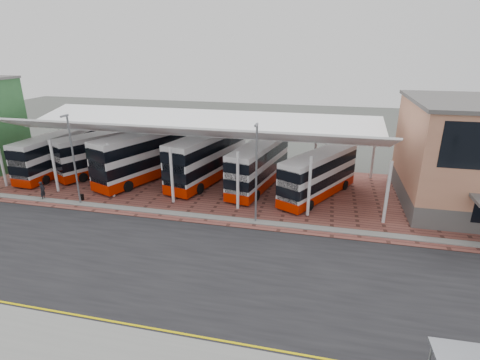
{
  "coord_description": "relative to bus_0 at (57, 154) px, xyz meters",
  "views": [
    {
      "loc": [
        6.99,
        -20.45,
        13.5
      ],
      "look_at": [
        0.16,
        8.67,
        2.64
      ],
      "focal_mm": 28.0,
      "sensor_mm": 36.0,
      "label": 1
    }
  ],
  "objects": [
    {
      "name": "lamp_west",
      "position": [
        7.47,
        -6.97,
        2.13
      ],
      "size": [
        0.16,
        0.9,
        8.07
      ],
      "color": "slate",
      "rests_on": "ground"
    },
    {
      "name": "yellow_line_far",
      "position": [
        21.47,
        -19.94,
        -2.2
      ],
      "size": [
        120.0,
        0.12,
        0.01
      ],
      "primitive_type": "cube",
      "color": "#D2BA00",
      "rests_on": "road"
    },
    {
      "name": "bus_3",
      "position": [
        16.75,
        1.68,
        0.28
      ],
      "size": [
        5.54,
        12.23,
        4.91
      ],
      "rotation": [
        0.0,
        0.0,
        -0.24
      ],
      "color": "silver",
      "rests_on": "forecourt"
    },
    {
      "name": "pedestrian",
      "position": [
        3.59,
        -6.86,
        -1.3
      ],
      "size": [
        0.52,
        0.7,
        1.74
      ],
      "primitive_type": "imported",
      "rotation": [
        0.0,
        0.0,
        1.76
      ],
      "color": "black",
      "rests_on": "forecourt"
    },
    {
      "name": "road",
      "position": [
        21.47,
        -14.24,
        -2.22
      ],
      "size": [
        120.0,
        14.0,
        0.02
      ],
      "primitive_type": "cube",
      "color": "black",
      "rests_on": "ground"
    },
    {
      "name": "bus_5",
      "position": [
        28.09,
        -0.34,
        -0.08
      ],
      "size": [
        6.87,
        10.09,
        4.2
      ],
      "rotation": [
        0.0,
        0.0,
        -0.49
      ],
      "color": "silver",
      "rests_on": "forecourt"
    },
    {
      "name": "bus_4",
      "position": [
        22.23,
        0.94,
        0.02
      ],
      "size": [
        4.55,
        10.97,
        4.41
      ],
      "rotation": [
        0.0,
        0.0,
        -0.2
      ],
      "color": "silver",
      "rests_on": "forecourt"
    },
    {
      "name": "bus_2",
      "position": [
        10.33,
        0.73,
        0.32
      ],
      "size": [
        6.99,
        12.31,
        4.99
      ],
      "rotation": [
        0.0,
        0.0,
        -0.37
      ],
      "color": "silver",
      "rests_on": "forecourt"
    },
    {
      "name": "bus_1",
      "position": [
        4.78,
        1.66,
        0.03
      ],
      "size": [
        7.13,
        10.67,
        4.43
      ],
      "rotation": [
        0.0,
        0.0,
        -0.48
      ],
      "color": "silver",
      "rests_on": "forecourt"
    },
    {
      "name": "bus_0",
      "position": [
        0.0,
        0.0,
        0.0
      ],
      "size": [
        3.08,
        10.69,
        4.36
      ],
      "rotation": [
        0.0,
        0.0,
        -0.05
      ],
      "color": "silver",
      "rests_on": "forecourt"
    },
    {
      "name": "forecourt",
      "position": [
        23.47,
        -0.24,
        -2.2
      ],
      "size": [
        72.0,
        16.0,
        0.06
      ],
      "primitive_type": "cube",
      "color": "brown",
      "rests_on": "ground"
    },
    {
      "name": "canopy",
      "position": [
        15.47,
        0.69,
        3.57
      ],
      "size": [
        37.0,
        11.63,
        7.07
      ],
      "color": "silver",
      "rests_on": "ground"
    },
    {
      "name": "yellow_line_near",
      "position": [
        21.47,
        -20.24,
        -2.2
      ],
      "size": [
        120.0,
        0.12,
        0.01
      ],
      "primitive_type": "cube",
      "color": "#D2BA00",
      "rests_on": "road"
    },
    {
      "name": "ground",
      "position": [
        21.47,
        -13.24,
        -2.23
      ],
      "size": [
        140.0,
        140.0,
        0.0
      ],
      "primitive_type": "plane",
      "color": "#41443F"
    },
    {
      "name": "suitcase",
      "position": [
        7.1,
        -6.22,
        -1.89
      ],
      "size": [
        0.32,
        0.23,
        0.56
      ],
      "primitive_type": "cube",
      "color": "black",
      "rests_on": "forecourt"
    },
    {
      "name": "lamp_east",
      "position": [
        23.47,
        -6.97,
        2.13
      ],
      "size": [
        0.16,
        0.9,
        8.07
      ],
      "color": "slate",
      "rests_on": "ground"
    },
    {
      "name": "north_kerb",
      "position": [
        21.47,
        -7.04,
        -2.16
      ],
      "size": [
        120.0,
        0.8,
        0.14
      ],
      "primitive_type": "cube",
      "color": "slate",
      "rests_on": "ground"
    }
  ]
}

